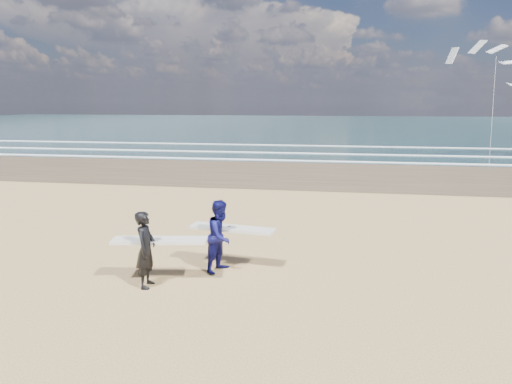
# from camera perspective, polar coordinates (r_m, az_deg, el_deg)

# --- Properties ---
(ocean) EXTENTS (220.00, 100.00, 0.02)m
(ocean) POSITION_cam_1_polar(r_m,az_deg,el_deg) (82.82, 20.58, 7.73)
(ocean) COLOR #183336
(ocean) RESTS_ON ground
(surfer_near) EXTENTS (2.26, 1.13, 1.78)m
(surfer_near) POSITION_cam_1_polar(r_m,az_deg,el_deg) (10.75, -13.38, -6.84)
(surfer_near) COLOR black
(surfer_near) RESTS_ON ground
(surfer_far) EXTENTS (2.25, 1.30, 1.81)m
(surfer_far) POSITION_cam_1_polar(r_m,az_deg,el_deg) (11.43, -4.29, -5.41)
(surfer_far) COLOR #0D0D4A
(surfer_far) RESTS_ON ground
(kite_1) EXTENTS (5.96, 4.76, 8.99)m
(kite_1) POSITION_cam_1_polar(r_m,az_deg,el_deg) (36.53, 27.62, 11.42)
(kite_1) COLOR slate
(kite_1) RESTS_ON ground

